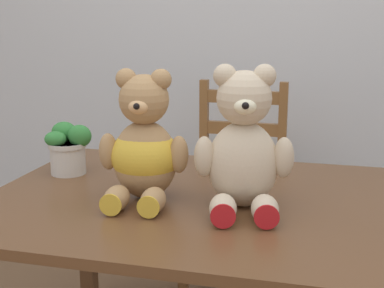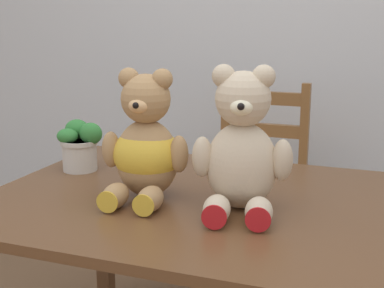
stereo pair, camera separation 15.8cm
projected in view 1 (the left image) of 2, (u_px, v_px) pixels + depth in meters
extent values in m
cube|color=silver|center=(267.00, 12.00, 2.79)|extent=(8.00, 0.04, 2.60)
cube|color=brown|center=(210.00, 202.00, 1.66)|extent=(1.39, 0.99, 0.03)
cube|color=brown|center=(87.00, 235.00, 2.32)|extent=(0.06, 0.06, 0.69)
cube|color=brown|center=(234.00, 200.00, 2.47)|extent=(0.42, 0.44, 0.03)
cube|color=brown|center=(269.00, 270.00, 2.28)|extent=(0.04, 0.04, 0.43)
cube|color=brown|center=(183.00, 260.00, 2.38)|extent=(0.04, 0.04, 0.43)
cube|color=brown|center=(280.00, 182.00, 2.60)|extent=(0.04, 0.04, 0.98)
cube|color=brown|center=(204.00, 177.00, 2.69)|extent=(0.04, 0.04, 0.98)
cube|color=brown|center=(243.00, 97.00, 2.55)|extent=(0.34, 0.03, 0.06)
cube|color=brown|center=(243.00, 129.00, 2.59)|extent=(0.34, 0.03, 0.06)
ellipsoid|color=tan|center=(145.00, 160.00, 1.63)|extent=(0.21, 0.18, 0.24)
sphere|color=tan|center=(144.00, 99.00, 1.59)|extent=(0.15, 0.15, 0.15)
sphere|color=tan|center=(161.00, 79.00, 1.57)|extent=(0.06, 0.06, 0.06)
sphere|color=tan|center=(126.00, 79.00, 1.59)|extent=(0.06, 0.06, 0.06)
ellipsoid|color=#E5B279|center=(139.00, 106.00, 1.54)|extent=(0.07, 0.06, 0.05)
sphere|color=black|center=(136.00, 106.00, 1.51)|extent=(0.02, 0.02, 0.02)
ellipsoid|color=tan|center=(179.00, 154.00, 1.59)|extent=(0.06, 0.06, 0.11)
ellipsoid|color=tan|center=(108.00, 151.00, 1.63)|extent=(0.06, 0.06, 0.11)
ellipsoid|color=tan|center=(153.00, 200.00, 1.52)|extent=(0.08, 0.13, 0.07)
cylinder|color=gold|center=(148.00, 207.00, 1.47)|extent=(0.06, 0.01, 0.06)
ellipsoid|color=tan|center=(117.00, 198.00, 1.54)|extent=(0.08, 0.13, 0.07)
cylinder|color=gold|center=(110.00, 205.00, 1.49)|extent=(0.06, 0.01, 0.06)
ellipsoid|color=gold|center=(145.00, 156.00, 1.63)|extent=(0.23, 0.20, 0.17)
ellipsoid|color=beige|center=(243.00, 164.00, 1.56)|extent=(0.24, 0.21, 0.25)
sphere|color=beige|center=(244.00, 98.00, 1.52)|extent=(0.16, 0.16, 0.16)
sphere|color=beige|center=(265.00, 76.00, 1.50)|extent=(0.07, 0.07, 0.07)
sphere|color=beige|center=(225.00, 76.00, 1.50)|extent=(0.07, 0.07, 0.07)
ellipsoid|color=white|center=(245.00, 106.00, 1.46)|extent=(0.08, 0.07, 0.05)
sphere|color=black|center=(245.00, 106.00, 1.43)|extent=(0.02, 0.02, 0.02)
ellipsoid|color=beige|center=(284.00, 158.00, 1.53)|extent=(0.07, 0.07, 0.12)
ellipsoid|color=beige|center=(203.00, 156.00, 1.54)|extent=(0.07, 0.07, 0.12)
ellipsoid|color=beige|center=(265.00, 209.00, 1.45)|extent=(0.10, 0.14, 0.08)
cylinder|color=red|center=(267.00, 217.00, 1.39)|extent=(0.07, 0.02, 0.07)
ellipsoid|color=beige|center=(223.00, 208.00, 1.46)|extent=(0.10, 0.14, 0.08)
cylinder|color=red|center=(223.00, 216.00, 1.40)|extent=(0.07, 0.02, 0.07)
cylinder|color=beige|center=(68.00, 158.00, 1.90)|extent=(0.12, 0.12, 0.11)
cylinder|color=beige|center=(67.00, 145.00, 1.89)|extent=(0.13, 0.13, 0.02)
ellipsoid|color=#337F38|center=(80.00, 136.00, 1.88)|extent=(0.08, 0.07, 0.08)
ellipsoid|color=#337F38|center=(64.00, 132.00, 1.92)|extent=(0.09, 0.07, 0.08)
ellipsoid|color=#337F38|center=(55.00, 139.00, 1.87)|extent=(0.08, 0.07, 0.05)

